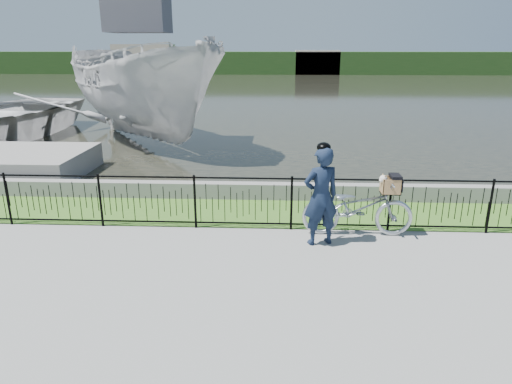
{
  "coord_description": "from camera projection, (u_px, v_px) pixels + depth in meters",
  "views": [
    {
      "loc": [
        0.69,
        -7.28,
        3.64
      ],
      "look_at": [
        0.3,
        1.0,
        1.0
      ],
      "focal_mm": 32.0,
      "sensor_mm": 36.0,
      "label": 1
    }
  ],
  "objects": [
    {
      "name": "fence",
      "position": [
        243.0,
        203.0,
        9.42
      ],
      "size": [
        14.0,
        0.06,
        1.15
      ],
      "primitive_type": null,
      "color": "black",
      "rests_on": "ground"
    },
    {
      "name": "far_building_right",
      "position": [
        317.0,
        62.0,
        62.98
      ],
      "size": [
        6.0,
        3.0,
        3.2
      ],
      "primitive_type": "cube",
      "color": "#A49883",
      "rests_on": "ground"
    },
    {
      "name": "cyclist",
      "position": [
        321.0,
        195.0,
        8.58
      ],
      "size": [
        0.81,
        0.66,
        1.98
      ],
      "color": "#111C31",
      "rests_on": "ground"
    },
    {
      "name": "boat_near",
      "position": [
        143.0,
        90.0,
        17.49
      ],
      "size": [
        9.33,
        10.41,
        5.74
      ],
      "color": "#ADADAD",
      "rests_on": "water"
    },
    {
      "name": "quay_wall",
      "position": [
        249.0,
        191.0,
        11.43
      ],
      "size": [
        60.0,
        0.3,
        0.4
      ],
      "primitive_type": "cube",
      "color": "slate",
      "rests_on": "ground"
    },
    {
      "name": "bicycle_rig",
      "position": [
        358.0,
        207.0,
        9.12
      ],
      "size": [
        2.2,
        0.77,
        1.28
      ],
      "color": "#B4B9C1",
      "rests_on": "ground"
    },
    {
      "name": "water",
      "position": [
        270.0,
        91.0,
        39.47
      ],
      "size": [
        120.0,
        120.0,
        0.0
      ],
      "primitive_type": "plane",
      "color": "#27271E",
      "rests_on": "ground"
    },
    {
      "name": "grass_strip",
      "position": [
        246.0,
        212.0,
        10.54
      ],
      "size": [
        60.0,
        2.0,
        0.01
      ],
      "primitive_type": "cube",
      "color": "#3D6920",
      "rests_on": "ground"
    },
    {
      "name": "far_building_left",
      "position": [
        144.0,
        59.0,
        63.48
      ],
      "size": [
        8.0,
        4.0,
        4.0
      ],
      "primitive_type": "cube",
      "color": "#A49883",
      "rests_on": "ground"
    },
    {
      "name": "ground",
      "position": [
        237.0,
        263.0,
        8.07
      ],
      "size": [
        120.0,
        120.0,
        0.0
      ],
      "primitive_type": "plane",
      "color": "gray",
      "rests_on": "ground"
    },
    {
      "name": "far_treeline",
      "position": [
        274.0,
        63.0,
        64.71
      ],
      "size": [
        120.0,
        6.0,
        3.0
      ],
      "primitive_type": "cube",
      "color": "#203D17",
      "rests_on": "ground"
    }
  ]
}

